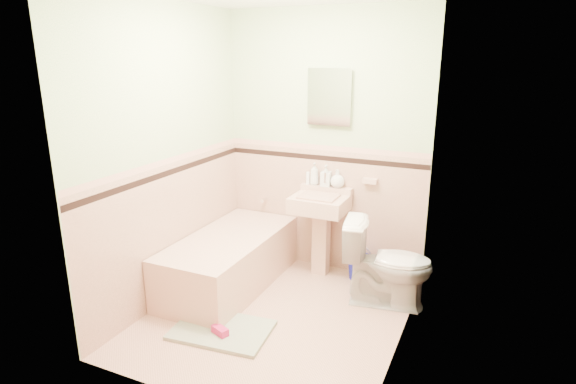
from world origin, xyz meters
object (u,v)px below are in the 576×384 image
at_px(sink, 319,236).
at_px(soap_bottle_left, 314,174).
at_px(bucket, 359,267).
at_px(bathtub, 230,262).
at_px(medicine_cabinet, 330,97).
at_px(soap_bottle_mid, 326,176).
at_px(shoe, 220,331).
at_px(soap_bottle_right, 338,179).
at_px(toilet, 388,263).

bearing_deg(sink, soap_bottle_left, 125.13).
bearing_deg(bucket, soap_bottle_left, 169.65).
xyz_separation_m(bathtub, medicine_cabinet, (0.68, 0.74, 1.47)).
bearing_deg(soap_bottle_mid, sink, -87.44).
height_order(bathtub, shoe, bathtub).
distance_m(medicine_cabinet, soap_bottle_mid, 0.74).
height_order(soap_bottle_right, bucket, soap_bottle_right).
bearing_deg(soap_bottle_left, toilet, -28.13).
bearing_deg(soap_bottle_left, bucket, -10.35).
height_order(soap_bottle_right, toilet, soap_bottle_right).
relative_size(medicine_cabinet, soap_bottle_right, 2.81).
bearing_deg(soap_bottle_mid, soap_bottle_left, 180.00).
height_order(bucket, shoe, bucket).
height_order(soap_bottle_mid, shoe, soap_bottle_mid).
bearing_deg(sink, bathtub, -142.07).
distance_m(bathtub, toilet, 1.44).
distance_m(soap_bottle_left, bucket, 1.00).
relative_size(sink, soap_bottle_right, 4.64).
bearing_deg(medicine_cabinet, soap_bottle_mid, -105.04).
xyz_separation_m(medicine_cabinet, soap_bottle_right, (0.11, -0.03, -0.76)).
distance_m(soap_bottle_left, soap_bottle_right, 0.24).
distance_m(soap_bottle_mid, shoe, 1.77).
relative_size(soap_bottle_left, shoe, 1.53).
height_order(sink, soap_bottle_right, soap_bottle_right).
xyz_separation_m(bathtub, soap_bottle_mid, (0.67, 0.71, 0.73)).
height_order(soap_bottle_left, toilet, soap_bottle_left).
distance_m(medicine_cabinet, soap_bottle_right, 0.77).
relative_size(sink, bucket, 3.50).
relative_size(sink, shoe, 5.63).
xyz_separation_m(bathtub, soap_bottle_right, (0.79, 0.71, 0.72)).
bearing_deg(medicine_cabinet, soap_bottle_left, -166.67).
height_order(soap_bottle_left, bucket, soap_bottle_left).
bearing_deg(sink, bucket, 12.66).
bearing_deg(toilet, soap_bottle_mid, 49.16).
distance_m(medicine_cabinet, toilet, 1.59).
height_order(soap_bottle_right, shoe, soap_bottle_right).
relative_size(bathtub, soap_bottle_mid, 7.26).
bearing_deg(soap_bottle_left, soap_bottle_right, 0.00).
xyz_separation_m(sink, shoe, (-0.30, -1.31, -0.34)).
bearing_deg(toilet, bathtub, 91.28).
bearing_deg(soap_bottle_left, bathtub, -127.93).
xyz_separation_m(sink, soap_bottle_right, (0.11, 0.18, 0.54)).
bearing_deg(soap_bottle_right, shoe, -105.36).
xyz_separation_m(soap_bottle_left, soap_bottle_mid, (0.12, 0.00, -0.01)).
xyz_separation_m(sink, toilet, (0.73, -0.28, -0.03)).
distance_m(soap_bottle_mid, soap_bottle_right, 0.12).
height_order(sink, bucket, sink).
relative_size(soap_bottle_right, shoe, 1.21).
height_order(sink, medicine_cabinet, medicine_cabinet).
height_order(bathtub, medicine_cabinet, medicine_cabinet).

